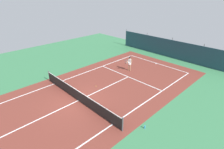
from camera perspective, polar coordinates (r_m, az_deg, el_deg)
The scene contains 7 objects.
ground_plane at distance 15.43m, azimuth -10.67°, elevation -8.18°, with size 36.00×36.00×0.00m, color #387A4C.
court_surface at distance 15.43m, azimuth -10.67°, elevation -8.17°, with size 11.02×26.60×0.01m.
tennis_net at distance 15.15m, azimuth -10.83°, elevation -6.57°, with size 10.12×0.10×1.10m.
back_fence at distance 26.16m, azimuth 18.68°, elevation 6.91°, with size 16.30×0.98×2.70m.
tennis_player at distance 20.26m, azimuth 5.64°, elevation 3.74°, with size 0.61×0.81×1.64m.
tennis_ball_near_player at distance 17.29m, azimuth -5.15°, elevation -3.69°, with size 0.07×0.07×0.07m, color #CCDB33.
water_bottle at distance 12.65m, azimuth 10.43°, elevation -16.18°, with size 0.08×0.08×0.24m, color #338CD8.
Camera 1 is at (10.95, -6.81, 8.47)m, focal length 28.59 mm.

